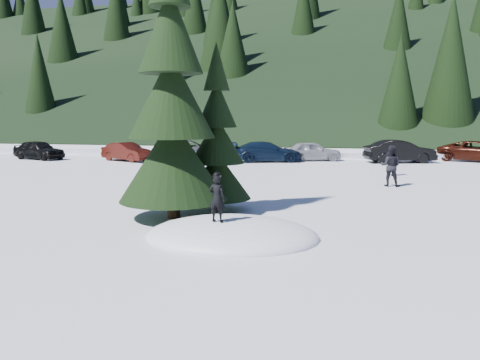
% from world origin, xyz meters
% --- Properties ---
extents(ground, '(200.00, 200.00, 0.00)m').
position_xyz_m(ground, '(0.00, 0.00, 0.00)').
color(ground, white).
rests_on(ground, ground).
extents(snow_mound, '(4.48, 3.52, 0.96)m').
position_xyz_m(snow_mound, '(0.00, 0.00, 0.00)').
color(snow_mound, white).
rests_on(snow_mound, ground).
extents(forest_hillside, '(200.00, 60.00, 25.00)m').
position_xyz_m(forest_hillside, '(0.00, 54.00, 12.50)').
color(forest_hillside, black).
rests_on(forest_hillside, ground).
extents(spruce_tall, '(3.20, 3.20, 8.60)m').
position_xyz_m(spruce_tall, '(-2.20, 1.80, 3.32)').
color(spruce_tall, black).
rests_on(spruce_tall, ground).
extents(spruce_short, '(2.20, 2.20, 5.37)m').
position_xyz_m(spruce_short, '(-1.20, 3.20, 2.10)').
color(spruce_short, black).
rests_on(spruce_short, ground).
extents(child_skier, '(0.47, 0.36, 1.17)m').
position_xyz_m(child_skier, '(-0.29, -0.40, 1.06)').
color(child_skier, black).
rests_on(child_skier, snow_mound).
extents(adult_0, '(0.99, 0.85, 1.79)m').
position_xyz_m(adult_0, '(4.92, 9.71, 0.89)').
color(adult_0, black).
rests_on(adult_0, ground).
extents(adult_1, '(0.92, 0.44, 1.53)m').
position_xyz_m(adult_1, '(5.35, 13.36, 0.77)').
color(adult_1, black).
rests_on(adult_1, ground).
extents(car_0, '(4.20, 2.62, 1.33)m').
position_xyz_m(car_0, '(-17.72, 17.78, 0.67)').
color(car_0, black).
rests_on(car_0, ground).
extents(car_1, '(3.99, 2.68, 1.24)m').
position_xyz_m(car_1, '(-11.17, 17.89, 0.62)').
color(car_1, '#380F0A').
rests_on(car_1, ground).
extents(car_2, '(5.32, 3.52, 1.36)m').
position_xyz_m(car_2, '(-7.41, 19.91, 0.68)').
color(car_2, '#4B4D53').
rests_on(car_2, ground).
extents(car_3, '(4.94, 3.04, 1.34)m').
position_xyz_m(car_3, '(-1.86, 19.23, 0.67)').
color(car_3, black).
rests_on(car_3, ground).
extents(car_4, '(4.13, 2.50, 1.31)m').
position_xyz_m(car_4, '(1.03, 20.61, 0.66)').
color(car_4, '#96979E').
rests_on(car_4, ground).
extents(car_5, '(4.71, 2.67, 1.47)m').
position_xyz_m(car_5, '(6.67, 20.41, 0.73)').
color(car_5, black).
rests_on(car_5, ground).
extents(car_6, '(5.42, 4.09, 1.37)m').
position_xyz_m(car_6, '(11.87, 22.13, 0.68)').
color(car_6, black).
rests_on(car_6, ground).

